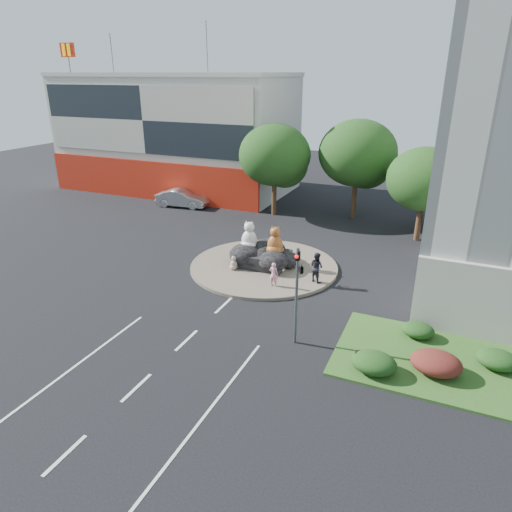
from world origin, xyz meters
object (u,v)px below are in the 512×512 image
(pedestrian_pink, at_px, (274,274))
(kitten_white, at_px, (282,266))
(cat_tabby, at_px, (275,240))
(pedestrian_dark, at_px, (316,267))
(litter_bin, at_px, (361,360))
(kitten_calico, at_px, (234,262))
(parked_car, at_px, (182,198))
(cat_white, at_px, (249,235))

(pedestrian_pink, bearing_deg, kitten_white, -83.92)
(cat_tabby, distance_m, pedestrian_dark, 3.57)
(pedestrian_pink, distance_m, litter_bin, 9.00)
(kitten_calico, height_order, pedestrian_dark, pedestrian_dark)
(kitten_white, relative_size, litter_bin, 1.06)
(kitten_calico, relative_size, parked_car, 0.19)
(kitten_white, distance_m, parked_car, 18.60)
(pedestrian_dark, bearing_deg, pedestrian_pink, 61.50)
(kitten_white, bearing_deg, pedestrian_pink, -115.57)
(kitten_white, height_order, litter_bin, kitten_white)
(kitten_white, distance_m, pedestrian_dark, 2.64)
(litter_bin, bearing_deg, pedestrian_pink, 137.26)
(cat_white, xyz_separation_m, kitten_calico, (-0.39, -1.64, -1.44))
(kitten_white, bearing_deg, kitten_calico, 164.61)
(pedestrian_pink, height_order, parked_car, pedestrian_pink)
(cat_tabby, bearing_deg, litter_bin, -64.52)
(kitten_calico, relative_size, kitten_white, 1.28)
(pedestrian_pink, height_order, pedestrian_dark, pedestrian_dark)
(cat_tabby, bearing_deg, parked_car, 127.67)
(cat_tabby, distance_m, pedestrian_pink, 3.25)
(cat_white, relative_size, kitten_calico, 2.12)
(kitten_calico, xyz_separation_m, pedestrian_dark, (5.55, 0.37, 0.47))
(cat_tabby, relative_size, kitten_white, 2.61)
(cat_white, distance_m, pedestrian_pink, 4.33)
(cat_tabby, bearing_deg, cat_white, 162.72)
(parked_car, relative_size, litter_bin, 7.25)
(cat_tabby, xyz_separation_m, kitten_calico, (-2.31, -1.56, -1.40))
(cat_white, height_order, litter_bin, cat_white)
(kitten_white, relative_size, pedestrian_pink, 0.49)
(cat_white, distance_m, kitten_calico, 2.22)
(kitten_calico, xyz_separation_m, pedestrian_pink, (3.35, -1.30, 0.28))
(cat_tabby, relative_size, parked_car, 0.38)
(cat_tabby, bearing_deg, pedestrian_dark, -35.15)
(cat_white, bearing_deg, parked_car, 132.74)
(pedestrian_dark, bearing_deg, litter_bin, 143.64)
(kitten_calico, bearing_deg, pedestrian_pink, -4.78)
(kitten_calico, distance_m, litter_bin, 12.40)
(kitten_calico, bearing_deg, litter_bin, -20.18)
(pedestrian_dark, relative_size, parked_car, 0.37)
(cat_white, relative_size, parked_car, 0.40)
(kitten_calico, relative_size, litter_bin, 1.37)
(litter_bin, bearing_deg, parked_car, 137.77)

